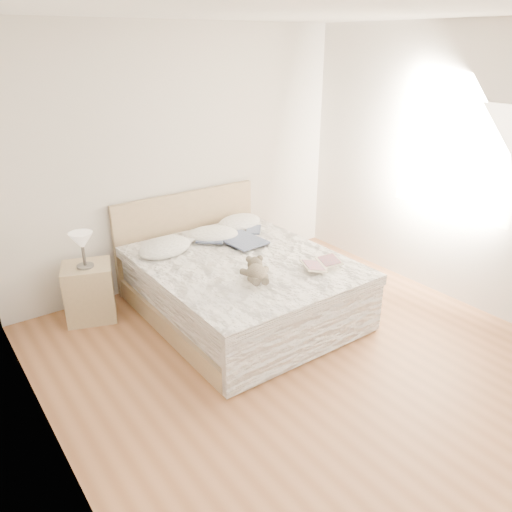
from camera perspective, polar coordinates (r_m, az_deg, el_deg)
name	(u,v)px	position (r m, az deg, el deg)	size (l,w,h in m)	color
floor	(318,368)	(4.30, 7.13, -12.57)	(4.00, 4.50, 0.00)	brown
ceiling	(340,7)	(3.49, 9.57, 26.23)	(4.00, 4.50, 0.00)	white
wall_back	(180,159)	(5.45, -8.63, 10.87)	(4.00, 0.02, 2.70)	beige
wall_left	(41,288)	(2.78, -23.33, -3.41)	(0.02, 4.50, 2.70)	beige
wall_right	(482,174)	(5.22, 24.45, 8.50)	(0.02, 4.50, 2.70)	beige
window	(455,158)	(5.34, 21.80, 10.32)	(0.02, 1.30, 1.10)	white
bed	(238,283)	(4.93, -2.10, -3.14)	(1.72, 2.14, 1.00)	tan
nightstand	(89,292)	(5.09, -18.50, -3.91)	(0.45, 0.40, 0.56)	tan
table_lamp	(82,243)	(4.85, -19.28, 1.45)	(0.23, 0.23, 0.34)	#524E48
pillow_left	(165,247)	(4.98, -10.37, 0.97)	(0.57, 0.40, 0.17)	white
pillow_middle	(213,234)	(5.25, -4.96, 2.47)	(0.53, 0.37, 0.16)	white
pillow_right	(239,223)	(5.58, -1.91, 3.82)	(0.55, 0.39, 0.17)	white
blouse	(241,239)	(5.13, -1.69, 1.90)	(0.55, 0.58, 0.02)	#394463
photo_book	(172,244)	(5.09, -9.53, 1.40)	(0.36, 0.25, 0.03)	white
childrens_book	(321,264)	(4.60, 7.48, -0.92)	(0.40, 0.27, 0.03)	beige
teddy_bear	(257,279)	(4.23, 0.09, -2.67)	(0.22, 0.31, 0.17)	#665C4B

